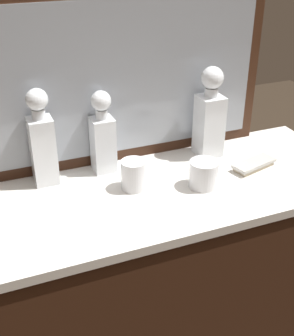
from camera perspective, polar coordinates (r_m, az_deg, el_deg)
The scene contains 8 objects.
dresser at distance 1.69m, azimuth 0.00°, elevation -16.16°, with size 1.40×0.50×0.91m.
dresser_mirror at distance 1.48m, azimuth -3.46°, elevation 11.10°, with size 1.03×0.03×0.57m.
crystal_decanter_center at distance 1.43m, azimuth -12.93°, elevation 2.64°, with size 0.07×0.07×0.31m.
crystal_decanter_far_right at distance 1.47m, azimuth -5.54°, elevation 3.56°, with size 0.07×0.07×0.27m.
crystal_decanter_left at distance 1.58m, azimuth 7.80°, elevation 5.89°, with size 0.08×0.08×0.32m.
crystal_tumbler_center at distance 1.39m, azimuth -1.67°, elevation -1.01°, with size 0.08×0.08×0.09m.
crystal_tumbler_front at distance 1.42m, azimuth 7.07°, elevation -0.91°, with size 0.09×0.09×0.09m.
silver_brush_left at distance 1.56m, azimuth 13.15°, elevation 0.44°, with size 0.17×0.10×0.02m.
Camera 1 is at (-0.45, -1.10, 1.65)m, focal length 48.76 mm.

